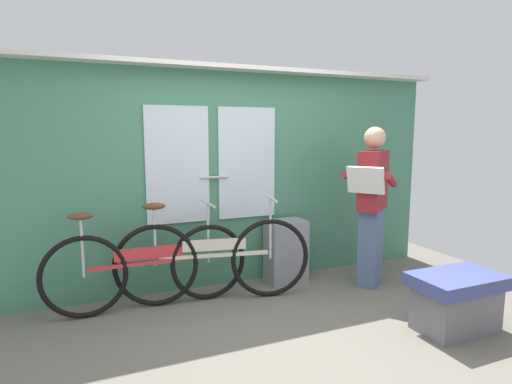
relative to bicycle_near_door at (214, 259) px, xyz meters
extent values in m
cube|color=#666056|center=(0.33, -0.97, -0.41)|extent=(5.60, 4.40, 0.04)
cube|color=#427F60|center=(0.33, 0.43, 0.66)|extent=(4.60, 0.08, 2.11)
cube|color=silver|center=(-0.22, 0.38, 0.83)|extent=(0.60, 0.02, 1.10)
cube|color=silver|center=(0.48, 0.38, 0.83)|extent=(0.60, 0.02, 1.10)
cylinder|color=#B2B2B7|center=(0.13, 0.36, 0.70)|extent=(0.28, 0.02, 0.02)
cube|color=silver|center=(0.33, 0.33, 1.74)|extent=(4.60, 0.28, 0.04)
torus|color=black|center=(0.52, -0.10, -0.02)|extent=(0.74, 0.18, 0.74)
torus|color=black|center=(-0.50, 0.10, -0.02)|extent=(0.74, 0.18, 0.74)
cube|color=beige|center=(0.01, 0.00, 0.04)|extent=(0.97, 0.22, 0.03)
cube|color=beige|center=(0.01, 0.00, 0.13)|extent=(0.56, 0.13, 0.10)
cylinder|color=#B7B7BC|center=(-0.50, 0.10, 0.24)|extent=(0.02, 0.02, 0.53)
ellipsoid|color=brown|center=(-0.50, 0.10, 0.51)|extent=(0.21, 0.13, 0.06)
cylinder|color=#B7B7BC|center=(0.52, -0.10, 0.26)|extent=(0.02, 0.02, 0.57)
cylinder|color=#B7B7BC|center=(0.52, -0.10, 0.55)|extent=(0.11, 0.44, 0.02)
torus|color=black|center=(-0.03, 0.06, -0.04)|extent=(0.70, 0.05, 0.70)
torus|color=black|center=(-1.09, 0.08, -0.04)|extent=(0.70, 0.05, 0.70)
cube|color=red|center=(-0.56, 0.07, 0.02)|extent=(1.01, 0.05, 0.03)
cube|color=red|center=(-0.56, 0.07, 0.11)|extent=(0.58, 0.04, 0.10)
cylinder|color=#B7B7BC|center=(-1.09, 0.08, 0.21)|extent=(0.02, 0.02, 0.51)
ellipsoid|color=brown|center=(-1.09, 0.08, 0.47)|extent=(0.20, 0.09, 0.06)
cylinder|color=#B7B7BC|center=(-0.03, 0.06, 0.23)|extent=(0.02, 0.02, 0.55)
cylinder|color=#B7B7BC|center=(-0.03, 0.06, 0.51)|extent=(0.03, 0.44, 0.02)
cube|color=slate|center=(1.58, -0.21, -0.01)|extent=(0.35, 0.33, 0.77)
cube|color=maroon|center=(1.58, -0.21, 0.67)|extent=(0.47, 0.42, 0.58)
sphere|color=tan|center=(1.58, -0.21, 1.08)|extent=(0.21, 0.21, 0.21)
cube|color=silver|center=(1.35, -0.38, 0.70)|extent=(0.29, 0.34, 0.26)
cylinder|color=maroon|center=(1.58, -0.45, 0.70)|extent=(0.29, 0.24, 0.17)
cylinder|color=maroon|center=(1.35, -0.14, 0.70)|extent=(0.29, 0.24, 0.17)
cube|color=gray|center=(0.84, 0.21, -0.07)|extent=(0.39, 0.28, 0.64)
cube|color=#3D477F|center=(1.56, -1.28, 0.01)|extent=(0.70, 0.44, 0.10)
cube|color=slate|center=(1.56, -1.28, -0.22)|extent=(0.60, 0.36, 0.35)
camera|label=1|loc=(-1.09, -3.53, 1.14)|focal=29.53mm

